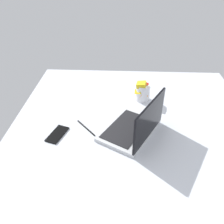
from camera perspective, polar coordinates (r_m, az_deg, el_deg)
bed_mattress at (r=123.92cm, az=5.62°, el=-12.12°), size 180.00×140.00×18.00cm
laptop at (r=123.56cm, az=5.53°, el=-3.74°), size 40.04×36.21×23.00cm
snack_cup at (r=151.61cm, az=7.53°, el=5.04°), size 9.76×9.90×14.09cm
cell_phone at (r=128.19cm, az=-13.31°, el=-5.34°), size 15.41×10.78×0.80cm
charger_cable at (r=129.74cm, az=-6.39°, el=-3.94°), size 13.07×11.78×0.60cm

